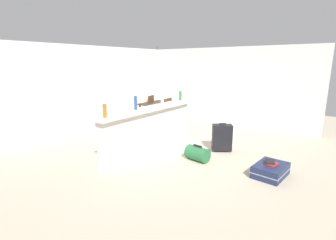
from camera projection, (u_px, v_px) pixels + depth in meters
ground_plane at (177, 149)px, 6.05m from camera, size 13.00×13.00×0.05m
wall_back at (94, 89)px, 7.54m from camera, size 6.60×0.10×2.50m
wall_right at (222, 86)px, 8.32m from camera, size 0.10×6.00×2.50m
partition_half_wall at (150, 131)px, 5.67m from camera, size 2.80×0.20×0.99m
bar_countertop at (150, 109)px, 5.55m from camera, size 2.96×0.40×0.05m
bottle_amber at (105, 111)px, 4.52m from camera, size 0.07×0.07×0.25m
bottle_blue at (136, 103)px, 5.26m from camera, size 0.06×0.06×0.29m
bottle_clear at (162, 100)px, 5.77m from camera, size 0.07×0.07×0.26m
bottle_green at (180, 96)px, 6.56m from camera, size 0.07×0.07×0.24m
dining_table at (158, 106)px, 8.14m from camera, size 1.10×0.80×0.74m
dining_chair_near_partition at (171, 112)px, 7.82m from camera, size 0.43×0.43×0.93m
dining_chair_far_side at (149, 107)px, 8.55m from camera, size 0.48×0.48×0.93m
pendant_lamp at (157, 63)px, 7.78m from camera, size 0.34×0.34×0.62m
suitcase_flat_navy at (271, 170)px, 4.54m from camera, size 0.85×0.55×0.22m
duffel_bag_green at (197, 154)px, 5.25m from camera, size 0.36×0.51×0.34m
suitcase_upright_black at (222, 137)px, 5.78m from camera, size 0.45×0.50×0.67m
book_stack at (271, 163)px, 4.51m from camera, size 0.28×0.25×0.06m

